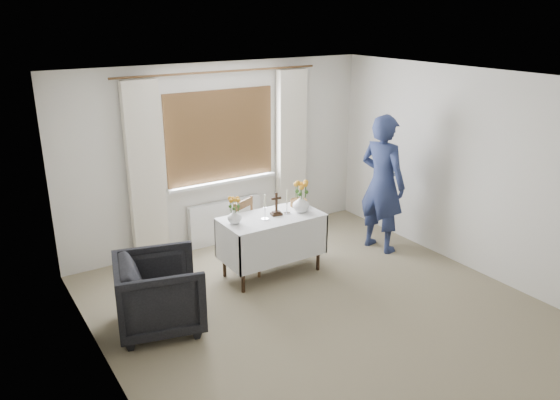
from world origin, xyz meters
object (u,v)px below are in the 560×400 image
at_px(armchair, 160,293).
at_px(flower_vase_left, 235,216).
at_px(person, 382,184).
at_px(flower_vase_right, 301,203).
at_px(wooden_chair, 255,236).
at_px(altar_table, 272,245).
at_px(wooden_cross, 276,204).

bearing_deg(armchair, flower_vase_left, -52.94).
bearing_deg(armchair, person, -70.60).
bearing_deg(flower_vase_left, person, -4.84).
xyz_separation_m(flower_vase_left, flower_vase_right, (0.88, -0.10, 0.02)).
xyz_separation_m(wooden_chair, person, (1.76, -0.36, 0.49)).
bearing_deg(wooden_chair, altar_table, -90.19).
bearing_deg(flower_vase_left, wooden_chair, 25.90).
relative_size(person, flower_vase_left, 10.64).
bearing_deg(armchair, wooden_chair, -52.15).
distance_m(person, flower_vase_left, 2.15).
xyz_separation_m(altar_table, wooden_cross, (0.08, 0.01, 0.52)).
relative_size(person, wooden_cross, 6.52).
xyz_separation_m(armchair, wooden_cross, (1.69, 0.44, 0.51)).
bearing_deg(altar_table, wooden_chair, 114.69).
bearing_deg(flower_vase_left, armchair, -157.19).
distance_m(person, flower_vase_right, 1.27).
relative_size(altar_table, flower_vase_right, 5.69).
bearing_deg(flower_vase_right, altar_table, 172.05).
relative_size(wooden_chair, flower_vase_right, 4.11).
bearing_deg(wooden_cross, altar_table, -163.47).
bearing_deg(person, wooden_cross, 73.41).
bearing_deg(wooden_chair, armchair, 178.72).
bearing_deg(flower_vase_right, wooden_chair, 150.58).
relative_size(altar_table, flower_vase_left, 7.04).
xyz_separation_m(person, flower_vase_left, (-2.14, 0.18, -0.09)).
xyz_separation_m(wooden_chair, armchair, (-1.51, -0.66, -0.06)).
distance_m(armchair, flower_vase_left, 1.31).
height_order(armchair, person, person).
xyz_separation_m(person, flower_vase_right, (-1.26, 0.08, -0.07)).
bearing_deg(wooden_cross, armchair, -156.81).
relative_size(armchair, flower_vase_right, 3.95).
xyz_separation_m(wooden_cross, flower_vase_right, (0.32, -0.07, -0.03)).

